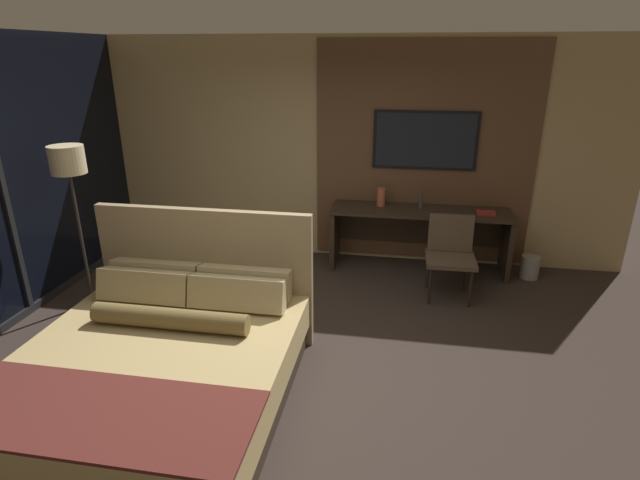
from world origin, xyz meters
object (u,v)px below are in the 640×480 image
bed (162,362)px  vase_short (421,198)px  tv (425,140)px  waste_bin (530,267)px  floor_lamp (70,173)px  vase_tall (381,197)px  book (486,213)px  desk_chair (450,249)px  desk (419,227)px

bed → vase_short: bed is taller
tv → vase_short: size_ratio=5.05×
tv → waste_bin: (1.35, -0.31, -1.45)m
floor_lamp → vase_short: size_ratio=6.97×
vase_tall → vase_short: bearing=-0.7°
tv → waste_bin: tv is taller
book → vase_short: bearing=169.8°
desk_chair → vase_tall: bearing=137.3°
book → waste_bin: bearing=0.7°
tv → floor_lamp: tv is taller
floor_lamp → vase_tall: (3.04, 1.65, -0.56)m
vase_tall → book: 1.26m
tv → vase_tall: tv is taller
desk_chair → waste_bin: desk_chair is taller
desk → vase_short: vase_short is taller
bed → floor_lamp: 2.33m
desk → book: book is taller
bed → vase_tall: bearing=63.3°
desk_chair → waste_bin: bearing=29.7°
floor_lamp → book: floor_lamp is taller
desk → vase_tall: (-0.49, 0.06, 0.35)m
vase_short → book: size_ratio=1.09×
desk → book: (0.76, -0.08, 0.25)m
desk_chair → vase_tall: 1.16m
desk_chair → vase_tall: size_ratio=4.02×
desk → desk_chair: (0.33, -0.68, -0.00)m
bed → vase_short: size_ratio=8.95×
floor_lamp → waste_bin: size_ratio=6.19×
bed → tv: size_ratio=1.77×
vase_tall → floor_lamp: bearing=-151.5°
desk → waste_bin: 1.41m
tv → floor_lamp: (-3.53, -1.82, -0.13)m
floor_lamp → desk: bearing=24.2°
book → waste_bin: size_ratio=0.81×
floor_lamp → vase_tall: bearing=28.5°
vase_short → book: vase_short is taller
desk_chair → vase_tall: vase_tall is taller
waste_bin → vase_short: bearing=174.5°
tv → desk_chair: tv is taller
vase_tall → book: bearing=-6.5°
desk_chair → waste_bin: (1.02, 0.60, -0.40)m
vase_short → waste_bin: bearing=-5.5°
tv → desk: bearing=-90.0°
floor_lamp → book: 4.59m
desk_chair → vase_short: 0.88m
desk_chair → book: size_ratio=3.97×
desk_chair → floor_lamp: (-3.86, -0.91, 0.91)m
tv → waste_bin: size_ratio=4.48×
desk → bed: bearing=-124.2°
waste_bin → floor_lamp: bearing=-162.8°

